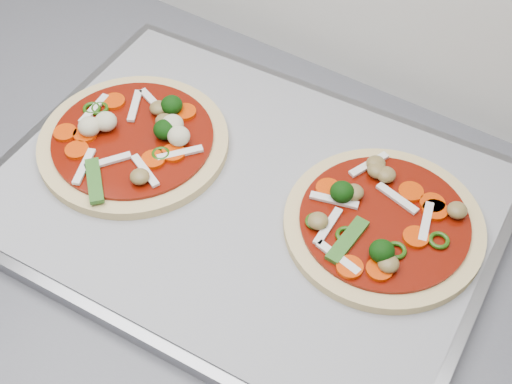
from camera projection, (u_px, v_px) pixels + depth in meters
The scene contains 4 objects.
baking_tray at pixel (244, 200), 0.73m from camera, with size 0.50×0.37×0.02m, color gray.
parchment at pixel (244, 194), 0.72m from camera, with size 0.48×0.35×0.00m, color #9F9FA5.
pizza_left at pixel (135, 139), 0.76m from camera, with size 0.27×0.27×0.03m.
pizza_right at pixel (382, 222), 0.69m from camera, with size 0.22×0.22×0.03m.
Camera 1 is at (-0.33, 0.98, 1.47)m, focal length 50.00 mm.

